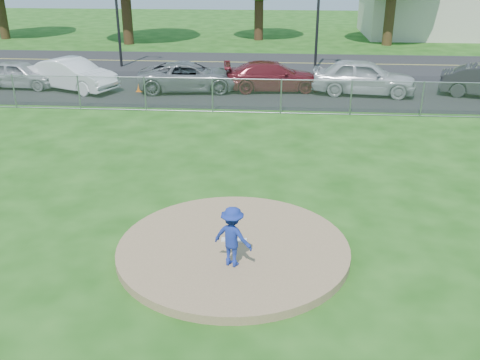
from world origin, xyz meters
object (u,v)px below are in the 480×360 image
Objects in this scene: parked_car_pearl at (364,77)px; parked_car_darkred at (273,76)px; commercial_building at (461,9)px; traffic_signal_left at (121,10)px; parked_car_gray at (190,77)px; parked_car_white at (73,75)px; pitcher at (233,237)px; traffic_cone at (140,85)px; parked_car_silver at (20,74)px.

parked_car_darkred is at bearing 90.58° from parked_car_pearl.
parked_car_darkred is (-15.45, -21.67, -1.43)m from commercial_building.
commercial_building is 3.29× the size of parked_car_darkred.
commercial_building is at bearing 32.87° from traffic_signal_left.
parked_car_white is at bearing 85.69° from parked_car_gray.
pitcher is (-15.94, -38.84, -1.28)m from commercial_building.
parked_car_darkred is at bearing -92.10° from parked_car_gray.
traffic_signal_left is 11.22m from parked_car_darkred.
commercial_building is 3.25× the size of parked_car_pearl.
pitcher reaches higher than traffic_cone.
parked_car_white is at bearing -36.83° from pitcher.
parked_car_pearl is at bearing -86.25° from parked_car_silver.
pitcher is at bearing -112.31° from commercial_building.
parked_car_gray reaches higher than parked_car_silver.
traffic_signal_left is 1.08× the size of parked_car_gray.
pitcher is at bearing -175.02° from parked_car_gray.
parked_car_darkred is (0.49, 17.17, -0.15)m from pitcher.
parked_car_darkred is at bearing 6.61° from traffic_cone.
commercial_building is 34.07m from parked_car_white.
traffic_signal_left is 15.31m from parked_car_pearl.
parked_car_silver is 8.94m from parked_car_gray.
parked_car_gray is (-3.72, 16.77, -0.15)m from pitcher.
commercial_building is 12.02× the size of pitcher.
traffic_signal_left reaches higher than traffic_cone.
parked_car_silver is at bearing -30.25° from pitcher.
commercial_building reaches higher than parked_car_gray.
parked_car_darkred is 0.99× the size of parked_car_pearl.
parked_car_gray is (5.97, 0.34, -0.07)m from parked_car_white.
traffic_cone is 11.25m from parked_car_pearl.
pitcher is 20.99m from parked_car_silver.
parked_car_silver is 0.81× the size of parked_car_pearl.
traffic_signal_left is 6.95m from parked_car_white.
traffic_cone is at bearing -134.66° from commercial_building.
parked_car_silver is at bearing 176.86° from traffic_cone.
parked_car_white is (-25.63, -22.40, -1.36)m from commercial_building.
parked_car_gray is (5.11, -6.07, -2.63)m from traffic_signal_left.
parked_car_darkred reaches higher than traffic_cone.
parked_car_white reaches higher than pitcher.
parked_car_white is at bearing 179.26° from traffic_cone.
traffic_cone is at bearing -46.50° from pitcher.
parked_car_pearl is (-10.95, -22.11, -1.29)m from commercial_building.
traffic_signal_left reaches higher than parked_car_pearl.
traffic_signal_left is 1.17× the size of parked_car_white.
parked_car_silver is at bearing 85.03° from parked_car_darkred.
parked_car_silver is 0.86× the size of parked_car_white.
parked_car_gray is at bearing 95.95° from parked_car_pearl.
parked_car_white is at bearing -92.10° from parked_car_silver.
parked_car_pearl reaches higher than pitcher.
traffic_signal_left is at bearing 51.86° from parked_car_darkred.
parked_car_white is 5.98m from parked_car_gray.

